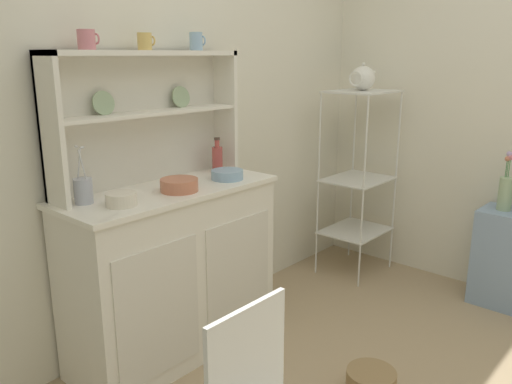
{
  "coord_description": "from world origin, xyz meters",
  "views": [
    {
      "loc": [
        -1.77,
        -0.55,
        1.5
      ],
      "look_at": [
        0.11,
        1.12,
        0.83
      ],
      "focal_mm": 36.34,
      "sensor_mm": 36.0,
      "label": 1
    }
  ],
  "objects_px": {
    "cup_rose_0": "(87,40)",
    "flower_vase": "(506,191)",
    "bowl_mixing_large": "(121,199)",
    "hutch_shelf_unit": "(145,107)",
    "utensil_jar": "(83,190)",
    "porcelain_teapot": "(363,78)",
    "bakers_rack": "(358,166)",
    "floor_basket": "(371,384)",
    "jam_bottle": "(217,158)",
    "hutch_cabinet": "(173,270)"
  },
  "relations": [
    {
      "from": "utensil_jar",
      "to": "porcelain_teapot",
      "type": "distance_m",
      "value": 1.98
    },
    {
      "from": "cup_rose_0",
      "to": "flower_vase",
      "type": "distance_m",
      "value": 2.46
    },
    {
      "from": "hutch_cabinet",
      "to": "flower_vase",
      "type": "relative_size",
      "value": 3.12
    },
    {
      "from": "cup_rose_0",
      "to": "utensil_jar",
      "type": "relative_size",
      "value": 0.35
    },
    {
      "from": "flower_vase",
      "to": "cup_rose_0",
      "type": "bearing_deg",
      "value": 149.38
    },
    {
      "from": "hutch_shelf_unit",
      "to": "utensil_jar",
      "type": "relative_size",
      "value": 4.07
    },
    {
      "from": "porcelain_teapot",
      "to": "bakers_rack",
      "type": "bearing_deg",
      "value": -0.0
    },
    {
      "from": "hutch_shelf_unit",
      "to": "bakers_rack",
      "type": "distance_m",
      "value": 1.63
    },
    {
      "from": "floor_basket",
      "to": "porcelain_teapot",
      "type": "bearing_deg",
      "value": 34.31
    },
    {
      "from": "bowl_mixing_large",
      "to": "utensil_jar",
      "type": "distance_m",
      "value": 0.18
    },
    {
      "from": "floor_basket",
      "to": "jam_bottle",
      "type": "height_order",
      "value": "jam_bottle"
    },
    {
      "from": "utensil_jar",
      "to": "porcelain_teapot",
      "type": "bearing_deg",
      "value": -6.67
    },
    {
      "from": "hutch_cabinet",
      "to": "jam_bottle",
      "type": "relative_size",
      "value": 5.81
    },
    {
      "from": "bakers_rack",
      "to": "jam_bottle",
      "type": "distance_m",
      "value": 1.15
    },
    {
      "from": "jam_bottle",
      "to": "porcelain_teapot",
      "type": "distance_m",
      "value": 1.2
    },
    {
      "from": "flower_vase",
      "to": "bowl_mixing_large",
      "type": "bearing_deg",
      "value": 153.91
    },
    {
      "from": "jam_bottle",
      "to": "utensil_jar",
      "type": "distance_m",
      "value": 0.82
    },
    {
      "from": "hutch_cabinet",
      "to": "bowl_mixing_large",
      "type": "height_order",
      "value": "bowl_mixing_large"
    },
    {
      "from": "cup_rose_0",
      "to": "flower_vase",
      "type": "xyz_separation_m",
      "value": [
        1.99,
        -1.18,
        -0.85
      ]
    },
    {
      "from": "floor_basket",
      "to": "flower_vase",
      "type": "bearing_deg",
      "value": -4.05
    },
    {
      "from": "flower_vase",
      "to": "floor_basket",
      "type": "bearing_deg",
      "value": 175.95
    },
    {
      "from": "bakers_rack",
      "to": "porcelain_teapot",
      "type": "bearing_deg",
      "value": 180.0
    },
    {
      "from": "bowl_mixing_large",
      "to": "cup_rose_0",
      "type": "bearing_deg",
      "value": 85.39
    },
    {
      "from": "cup_rose_0",
      "to": "floor_basket",
      "type": "bearing_deg",
      "value": -59.65
    },
    {
      "from": "cup_rose_0",
      "to": "utensil_jar",
      "type": "xyz_separation_m",
      "value": [
        -0.1,
        -0.04,
        -0.63
      ]
    },
    {
      "from": "bakers_rack",
      "to": "flower_vase",
      "type": "distance_m",
      "value": 0.92
    },
    {
      "from": "utensil_jar",
      "to": "bakers_rack",
      "type": "bearing_deg",
      "value": -6.66
    },
    {
      "from": "floor_basket",
      "to": "utensil_jar",
      "type": "xyz_separation_m",
      "value": [
        -0.73,
        1.04,
        0.87
      ]
    },
    {
      "from": "utensil_jar",
      "to": "porcelain_teapot",
      "type": "xyz_separation_m",
      "value": [
        1.92,
        -0.23,
        0.42
      ]
    },
    {
      "from": "floor_basket",
      "to": "flower_vase",
      "type": "height_order",
      "value": "flower_vase"
    },
    {
      "from": "cup_rose_0",
      "to": "porcelain_teapot",
      "type": "bearing_deg",
      "value": -8.41
    },
    {
      "from": "bakers_rack",
      "to": "hutch_shelf_unit",
      "type": "bearing_deg",
      "value": 168.44
    },
    {
      "from": "jam_bottle",
      "to": "floor_basket",
      "type": "bearing_deg",
      "value": -94.5
    },
    {
      "from": "hutch_cabinet",
      "to": "floor_basket",
      "type": "relative_size",
      "value": 4.96
    },
    {
      "from": "hutch_cabinet",
      "to": "cup_rose_0",
      "type": "relative_size",
      "value": 12.47
    },
    {
      "from": "bakers_rack",
      "to": "utensil_jar",
      "type": "distance_m",
      "value": 1.95
    },
    {
      "from": "hutch_cabinet",
      "to": "bakers_rack",
      "type": "height_order",
      "value": "bakers_rack"
    },
    {
      "from": "bakers_rack",
      "to": "jam_bottle",
      "type": "height_order",
      "value": "bakers_rack"
    },
    {
      "from": "hutch_shelf_unit",
      "to": "jam_bottle",
      "type": "xyz_separation_m",
      "value": [
        0.41,
        -0.08,
        -0.3
      ]
    },
    {
      "from": "hutch_shelf_unit",
      "to": "bowl_mixing_large",
      "type": "distance_m",
      "value": 0.53
    },
    {
      "from": "hutch_shelf_unit",
      "to": "utensil_jar",
      "type": "xyz_separation_m",
      "value": [
        -0.41,
        -0.09,
        -0.32
      ]
    },
    {
      "from": "floor_basket",
      "to": "flower_vase",
      "type": "distance_m",
      "value": 1.51
    },
    {
      "from": "floor_basket",
      "to": "bowl_mixing_large",
      "type": "xyz_separation_m",
      "value": [
        -0.65,
        0.89,
        0.84
      ]
    },
    {
      "from": "porcelain_teapot",
      "to": "flower_vase",
      "type": "bearing_deg",
      "value": -79.64
    },
    {
      "from": "cup_rose_0",
      "to": "flower_vase",
      "type": "height_order",
      "value": "cup_rose_0"
    },
    {
      "from": "hutch_shelf_unit",
      "to": "flower_vase",
      "type": "distance_m",
      "value": 2.15
    },
    {
      "from": "bowl_mixing_large",
      "to": "jam_bottle",
      "type": "relative_size",
      "value": 0.7
    },
    {
      "from": "cup_rose_0",
      "to": "flower_vase",
      "type": "relative_size",
      "value": 0.25
    },
    {
      "from": "bowl_mixing_large",
      "to": "porcelain_teapot",
      "type": "distance_m",
      "value": 1.89
    },
    {
      "from": "floor_basket",
      "to": "jam_bottle",
      "type": "relative_size",
      "value": 1.17
    }
  ]
}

